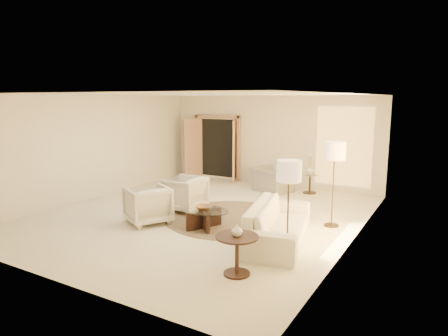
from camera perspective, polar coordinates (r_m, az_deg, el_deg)
The scene contains 18 objects.
room at distance 9.21m, azimuth -3.40°, elevation 1.67°, with size 7.04×8.04×2.83m.
windows_right at distance 7.97m, azimuth 18.15°, elevation -0.46°, with size 0.10×6.40×2.40m, color #F9C263, non-canonical shape.
window_back_corner at distance 11.94m, azimuth 16.71°, elevation 2.93°, with size 1.70×0.10×2.40m, color #F9C263, non-canonical shape.
curtains_right at distance 8.86m, azimuth 19.06°, elevation 0.16°, with size 0.06×5.20×2.60m, color tan, non-canonical shape.
french_doors at distance 13.46m, azimuth -1.13°, elevation 2.89°, with size 1.95×0.66×2.16m.
area_rug at distance 9.24m, azimuth 1.13°, elevation -7.16°, with size 3.04×3.04×0.01m, color #423222.
sofa at distance 7.80m, azimuth 7.73°, elevation -7.73°, with size 2.51×0.98×0.73m, color beige.
armchair_left at distance 9.82m, azimuth -5.73°, elevation -3.43°, with size 0.89×0.84×0.92m, color beige.
armchair_right at distance 8.96m, azimuth -10.86°, elevation -4.93°, with size 0.87×0.82×0.90m, color beige.
accent_chair at distance 11.84m, azimuth 6.90°, elevation -1.09°, with size 1.07×0.70×0.94m, color gray.
coffee_table at distance 8.49m, azimuth -2.86°, elevation -6.93°, with size 1.30×1.30×0.41m.
end_table at distance 6.30m, azimuth 1.86°, elevation -11.36°, with size 0.67×0.67×0.63m.
side_table at distance 11.78m, azimuth 12.17°, elevation -1.89°, with size 0.50×0.50×0.58m.
floor_lamp_near at distance 8.66m, azimuth 15.55°, elevation 1.85°, with size 0.44×0.44×1.83m.
floor_lamp_far at distance 6.71m, azimuth 9.27°, elevation -1.09°, with size 0.41×0.41×1.71m.
bowl at distance 8.44m, azimuth -2.88°, elevation -5.65°, with size 0.35×0.35×0.09m, color brown.
end_vase at distance 6.20m, azimuth 1.88°, elevation -8.88°, with size 0.18×0.18×0.19m, color white.
side_vase at distance 11.72m, azimuth 12.23°, elevation -0.27°, with size 0.22×0.22×0.23m, color white.
Camera 1 is at (5.06, -7.59, 2.73)m, focal length 32.00 mm.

